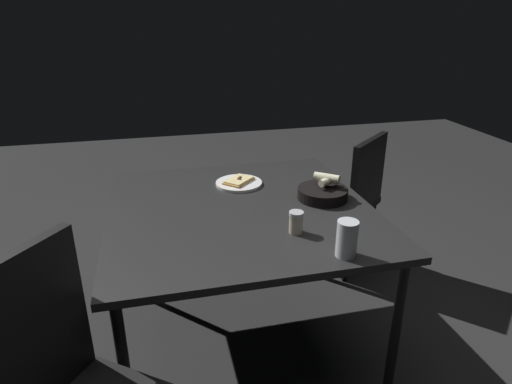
{
  "coord_description": "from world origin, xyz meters",
  "views": [
    {
      "loc": [
        -0.35,
        -1.73,
        1.54
      ],
      "look_at": [
        0.08,
        0.03,
        0.79
      ],
      "focal_mm": 30.85,
      "sensor_mm": 36.0,
      "label": 1
    }
  ],
  "objects_px": {
    "pizza_plate": "(239,183)",
    "bread_basket": "(323,192)",
    "beer_glass": "(347,240)",
    "pepper_shaker": "(296,223)",
    "dining_table": "(241,218)",
    "chair_far": "(348,194)"
  },
  "relations": [
    {
      "from": "pizza_plate",
      "to": "bread_basket",
      "type": "relative_size",
      "value": 1.0
    },
    {
      "from": "bread_basket",
      "to": "beer_glass",
      "type": "bearing_deg",
      "value": -102.71
    },
    {
      "from": "bread_basket",
      "to": "pepper_shaker",
      "type": "xyz_separation_m",
      "value": [
        -0.23,
        -0.29,
        0.01
      ]
    },
    {
      "from": "dining_table",
      "to": "chair_far",
      "type": "height_order",
      "value": "chair_far"
    },
    {
      "from": "bread_basket",
      "to": "dining_table",
      "type": "bearing_deg",
      "value": -178.77
    },
    {
      "from": "dining_table",
      "to": "beer_glass",
      "type": "bearing_deg",
      "value": -60.18
    },
    {
      "from": "dining_table",
      "to": "chair_far",
      "type": "bearing_deg",
      "value": 35.64
    },
    {
      "from": "pizza_plate",
      "to": "bread_basket",
      "type": "distance_m",
      "value": 0.43
    },
    {
      "from": "dining_table",
      "to": "pizza_plate",
      "type": "height_order",
      "value": "pizza_plate"
    },
    {
      "from": "pizza_plate",
      "to": "bread_basket",
      "type": "xyz_separation_m",
      "value": [
        0.34,
        -0.26,
        0.02
      ]
    },
    {
      "from": "dining_table",
      "to": "pepper_shaker",
      "type": "distance_m",
      "value": 0.34
    },
    {
      "from": "bread_basket",
      "to": "pepper_shaker",
      "type": "distance_m",
      "value": 0.37
    },
    {
      "from": "dining_table",
      "to": "pepper_shaker",
      "type": "bearing_deg",
      "value": -60.02
    },
    {
      "from": "bread_basket",
      "to": "chair_far",
      "type": "relative_size",
      "value": 0.27
    },
    {
      "from": "dining_table",
      "to": "bread_basket",
      "type": "bearing_deg",
      "value": 1.23
    },
    {
      "from": "pizza_plate",
      "to": "chair_far",
      "type": "xyz_separation_m",
      "value": [
        0.74,
        0.3,
        -0.26
      ]
    },
    {
      "from": "dining_table",
      "to": "chair_far",
      "type": "relative_size",
      "value": 1.34
    },
    {
      "from": "pepper_shaker",
      "to": "beer_glass",
      "type": "bearing_deg",
      "value": -60.4
    },
    {
      "from": "dining_table",
      "to": "pepper_shaker",
      "type": "xyz_separation_m",
      "value": [
        0.16,
        -0.28,
        0.09
      ]
    },
    {
      "from": "pizza_plate",
      "to": "beer_glass",
      "type": "xyz_separation_m",
      "value": [
        0.23,
        -0.76,
        0.05
      ]
    },
    {
      "from": "pizza_plate",
      "to": "chair_far",
      "type": "bearing_deg",
      "value": 21.83
    },
    {
      "from": "dining_table",
      "to": "pizza_plate",
      "type": "distance_m",
      "value": 0.28
    }
  ]
}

